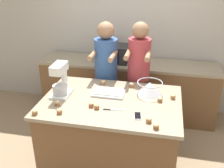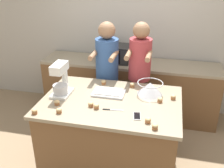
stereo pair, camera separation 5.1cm
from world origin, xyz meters
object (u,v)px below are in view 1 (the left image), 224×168
cupcake_7 (91,104)px  cupcake_10 (59,111)px  cell_phone (138,116)px  cupcake_2 (149,120)px  cupcake_5 (160,99)px  person_left (106,77)px  mixing_bowl (150,88)px  cupcake_4 (132,85)px  cupcake_8 (103,82)px  stand_mixer (61,82)px  cupcake_6 (156,126)px  baking_tray (109,93)px  knife (112,110)px  person_right (138,79)px  cupcake_0 (35,112)px  microwave_oven (113,53)px  cupcake_9 (97,106)px  cupcake_3 (173,96)px

cupcake_7 → cupcake_10: (-0.28, -0.20, 0.00)m
cell_phone → cupcake_10: size_ratio=2.63×
cupcake_2 → cupcake_5: same height
person_left → cupcake_7: size_ratio=28.68×
mixing_bowl → cupcake_5: bearing=-52.6°
cupcake_4 → cupcake_8: same height
cupcake_8 → stand_mixer: bearing=-137.0°
cupcake_4 → cupcake_7: same height
cupcake_2 → cupcake_8: size_ratio=1.00×
cupcake_2 → person_left: bearing=121.7°
cupcake_6 → cupcake_5: bearing=88.5°
cupcake_4 → cupcake_5: size_ratio=1.00×
baking_tray → cell_phone: bearing=-46.8°
baking_tray → knife: bearing=-71.2°
person_right → cupcake_8: bearing=-139.5°
knife → cupcake_4: size_ratio=3.79×
mixing_bowl → cupcake_5: mixing_bowl is taller
cell_phone → cupcake_7: (-0.52, 0.09, 0.02)m
baking_tray → cupcake_8: size_ratio=6.46×
cell_phone → cupcake_0: (-1.04, -0.18, 0.02)m
microwave_oven → cupcake_9: size_ratio=8.64×
cupcake_5 → cupcake_8: 0.80m
cupcake_2 → cupcake_6: size_ratio=1.00×
baking_tray → cupcake_0: cupcake_0 is taller
microwave_oven → cupcake_4: (0.43, -0.92, -0.09)m
cupcake_5 → cupcake_7: 0.77m
person_left → cupcake_7: person_left is taller
stand_mixer → baking_tray: bearing=14.3°
stand_mixer → mixing_bowl: 1.05m
stand_mixer → cupcake_4: size_ratio=6.75×
person_left → cupcake_10: size_ratio=28.68×
mixing_bowl → knife: bearing=-127.4°
cupcake_4 → cupcake_8: (-0.37, 0.00, 0.00)m
stand_mixer → cupcake_4: 0.88m
baking_tray → cupcake_3: cupcake_3 is taller
cupcake_4 → cupcake_10: same height
cupcake_5 → person_right: bearing=115.8°
mixing_bowl → cupcake_7: bearing=-143.3°
cupcake_0 → cupcake_9: size_ratio=1.00×
microwave_oven → cupcake_3: (0.94, -1.13, -0.09)m
cell_phone → knife: bearing=166.2°
baking_tray → cupcake_6: (0.59, -0.61, 0.01)m
knife → cupcake_5: bearing=30.7°
person_left → cupcake_6: (0.76, -1.20, 0.08)m
cupcake_7 → cupcake_4: bearing=58.0°
knife → cupcake_7: size_ratio=3.79×
mixing_bowl → cupcake_5: (0.13, -0.17, -0.05)m
cupcake_8 → cupcake_10: (-0.28, -0.79, 0.00)m
cell_phone → baking_tray: bearing=133.2°
cupcake_3 → cupcake_10: size_ratio=1.00×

